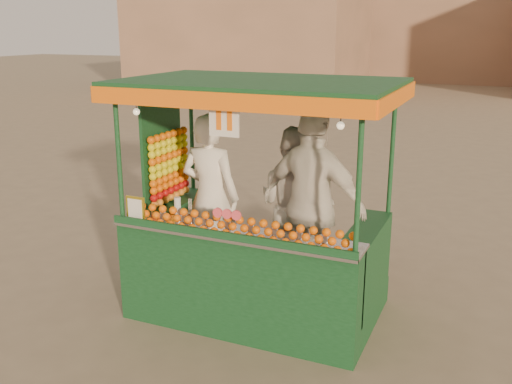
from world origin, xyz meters
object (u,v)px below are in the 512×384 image
at_px(vendor_right, 313,205).
at_px(vendor_middle, 293,205).
at_px(juice_cart, 249,243).
at_px(vendor_left, 210,197).

bearing_deg(vendor_right, vendor_middle, -32.35).
bearing_deg(juice_cart, vendor_right, 9.36).
bearing_deg(vendor_left, vendor_middle, -162.30).
bearing_deg(vendor_right, vendor_left, 10.30).
xyz_separation_m(juice_cart, vendor_middle, (0.32, 0.42, 0.32)).
bearing_deg(vendor_middle, juice_cart, 65.58).
distance_m(juice_cart, vendor_middle, 0.62).
height_order(vendor_middle, vendor_right, vendor_right).
bearing_deg(vendor_left, juice_cart, 163.02).
distance_m(vendor_left, vendor_right, 1.15).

